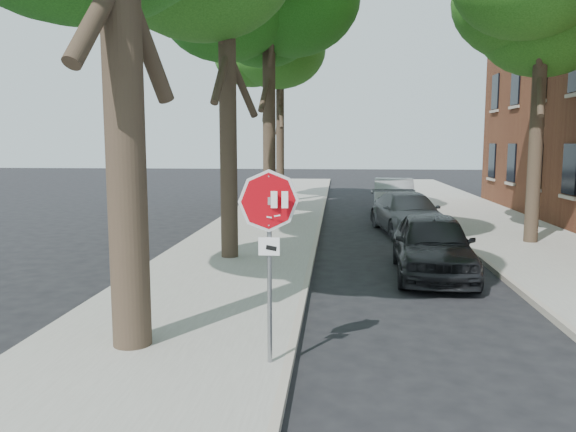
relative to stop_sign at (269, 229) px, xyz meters
name	(u,v)px	position (x,y,z in m)	size (l,w,h in m)	color
ground	(322,372)	(0.70, 0.03, -1.95)	(120.00, 120.00, 0.00)	black
sidewalk_left	(260,230)	(-1.80, 12.03, -1.89)	(4.00, 55.00, 0.12)	gray
sidewalk_right	(510,233)	(6.70, 12.03, -1.89)	(4.00, 55.00, 0.12)	gray
curb_left	(318,230)	(0.25, 12.03, -1.88)	(0.12, 55.00, 0.13)	#9E9384
curb_right	(448,232)	(4.65, 12.03, -1.88)	(0.12, 55.00, 0.13)	#9E9384
stop_sign	(269,229)	(0.00, 0.00, 0.00)	(0.76, 0.34, 2.61)	gray
tree_mid_b	(268,9)	(-1.72, 14.15, 6.05)	(5.88, 5.46, 10.36)	black
tree_far	(280,59)	(-2.02, 21.14, 5.26)	(5.29, 4.91, 9.33)	black
car_a	(433,245)	(3.10, 5.82, -1.22)	(1.73, 4.30, 1.47)	black
car_b	(394,197)	(3.30, 17.10, -1.17)	(1.64, 4.70, 1.55)	#ABAEB3
car_c	(408,213)	(3.30, 12.08, -1.26)	(1.93, 4.75, 1.38)	#55555B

